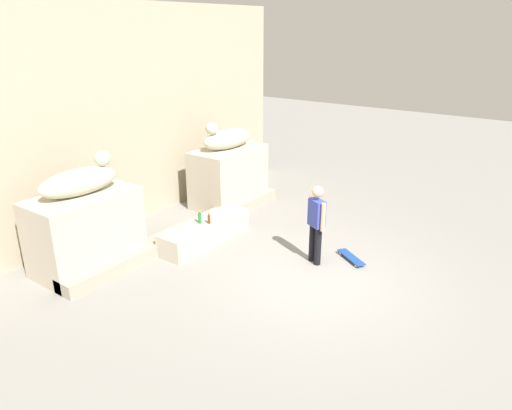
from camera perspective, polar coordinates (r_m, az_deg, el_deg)
ground_plane at (r=9.41m, az=7.10°, el=-8.71°), size 40.00×40.00×0.00m
facade_wall at (r=11.90m, az=-15.89°, el=10.21°), size 10.89×0.60×5.16m
pedestal_left at (r=10.04m, az=-19.88°, el=-2.99°), size 2.08×1.18×1.55m
pedestal_right at (r=12.90m, az=-3.32°, el=3.50°), size 2.08×1.18×1.55m
statue_reclining_left at (r=9.69m, az=-20.45°, el=2.81°), size 1.65×0.72×0.78m
statue_reclining_right at (r=12.60m, az=-3.55°, el=8.06°), size 1.66×0.78×0.78m
ledge_block at (r=10.78m, az=-6.13°, el=-3.20°), size 2.41×0.66×0.49m
skater at (r=9.60m, az=7.29°, el=-1.97°), size 0.34×0.49×1.67m
skateboard at (r=10.17m, az=11.41°, el=-6.21°), size 0.60×0.78×0.08m
bottle_brown at (r=10.54m, az=-5.69°, el=-1.70°), size 0.06×0.06×0.26m
bottle_green at (r=10.56m, az=-6.81°, el=-1.58°), size 0.08×0.08×0.30m
stair_step at (r=11.16m, az=-8.16°, el=-3.04°), size 6.62×0.50×0.27m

